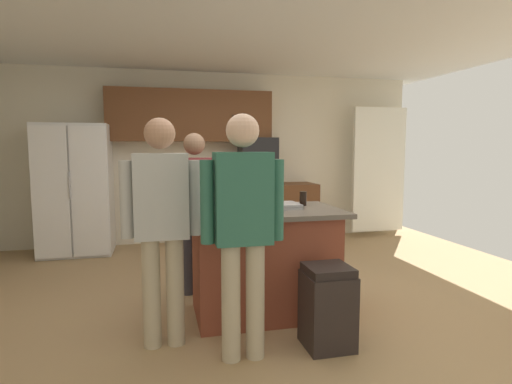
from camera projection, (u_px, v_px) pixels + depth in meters
The scene contains 17 objects.
floor at pixel (259, 303), 3.91m from camera, with size 7.04×7.04×0.00m, color tan.
ceiling at pixel (259, 17), 3.63m from camera, with size 7.04×7.04×0.00m, color white.
back_wall at pixel (216, 158), 6.48m from camera, with size 6.40×0.10×2.60m, color beige.
french_door_window_panel at pixel (379, 170), 6.71m from camera, with size 0.90×0.06×2.00m, color white.
cabinet_run_upper at pixel (191, 116), 6.13m from camera, with size 2.40×0.38×0.75m.
cabinet_run_lower at pixel (258, 213), 6.40m from camera, with size 1.80×0.63×0.90m.
refrigerator at pixel (75, 190), 5.66m from camera, with size 0.93×0.76×1.78m.
microwave_over_range at pixel (258, 148), 6.31m from camera, with size 0.56×0.40×0.32m, color black.
kitchen_island at pixel (264, 261), 3.62m from camera, with size 1.33×0.84×0.93m.
person_guest_by_door at pixel (162, 217), 2.97m from camera, with size 0.57×0.22×1.67m.
person_guest_right at pixel (195, 203), 4.08m from camera, with size 0.57×0.22×1.60m.
person_host_foreground at pixel (243, 221), 2.78m from camera, with size 0.57×0.22×1.68m.
mug_ceramic_white at pixel (229, 209), 3.27m from camera, with size 0.12×0.08×0.10m.
glass_dark_ale at pixel (215, 204), 3.47m from camera, with size 0.06×0.06×0.12m.
tumbler_amber at pixel (303, 198), 3.81m from camera, with size 0.06×0.06×0.13m.
serving_tray at pixel (274, 206), 3.64m from camera, with size 0.44×0.30×0.04m.
trash_bin at pixel (327, 307), 3.03m from camera, with size 0.34×0.34×0.61m.
Camera 1 is at (-0.90, -3.67, 1.46)m, focal length 29.03 mm.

